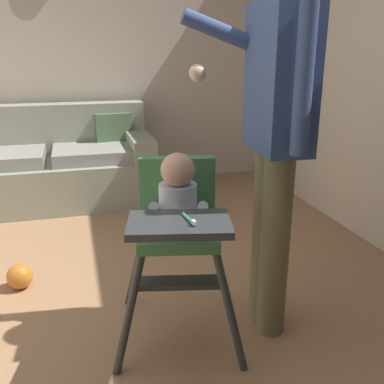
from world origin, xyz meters
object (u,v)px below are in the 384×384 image
couch (51,166)px  high_chair (178,215)px  toy_ball (20,276)px  adult_standing (276,135)px

couch → high_chair: size_ratio=1.96×
high_chair → toy_ball: bearing=-117.3°
couch → toy_ball: size_ratio=12.19×
couch → high_chair: bearing=16.0°
high_chair → adult_standing: adult_standing is taller
couch → toy_ball: 1.62m
toy_ball → high_chair: bearing=-39.8°
couch → adult_standing: bearing=25.5°
couch → high_chair: (0.65, -2.26, 0.29)m
high_chair → toy_ball: size_ratio=6.22×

